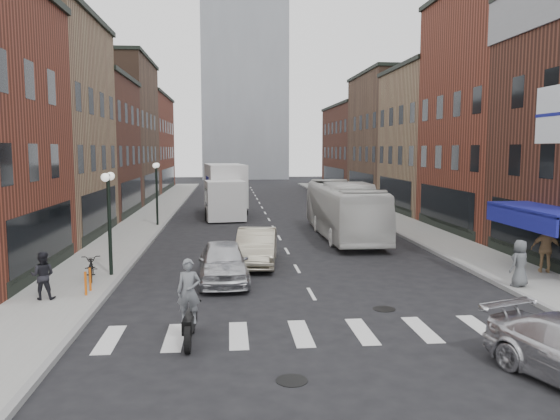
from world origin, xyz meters
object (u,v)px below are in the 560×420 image
Objects in this scene: bike_rack at (88,281)px; box_truck at (225,191)px; motorcycle_rider at (189,304)px; ped_left_solo at (43,275)px; sedan_left_far at (257,247)px; streetlamp_far at (156,182)px; sedan_left_near at (223,262)px; transit_bus at (344,210)px; ped_right_b at (546,249)px; ped_right_c at (520,263)px; parked_bicycle at (91,266)px; streetlamp_near at (109,204)px.

bike_rack is 22.54m from box_truck.
ped_left_solo is at bearing 143.83° from motorcycle_rider.
motorcycle_rider is 9.73m from sedan_left_far.
streetlamp_far is 15.76m from sedan_left_near.
sedan_left_near is 2.89× the size of ped_left_solo.
motorcycle_rider is 18.07m from transit_bus.
sedan_left_near is (4.54, 1.70, 0.22)m from bike_rack.
ped_right_c is (-2.20, -2.02, -0.11)m from ped_right_b.
sedan_left_far is 2.81× the size of ped_right_c.
sedan_left_far is (2.22, 9.46, -0.27)m from motorcycle_rider.
ped_right_b is at bearing -15.02° from parked_bicycle.
streetlamp_far reaches higher than ped_right_c.
bike_rack is at bearing -135.46° from sedan_left_far.
streetlamp_near is 0.87× the size of sedan_left_far.
box_truck is at bearing -105.64° from ped_left_solo.
ped_right_b is 1.13× the size of ped_right_c.
sedan_left_near reaches higher than bike_rack.
ped_right_b is at bearing -59.36° from transit_bus.
motorcycle_rider reaches higher than bike_rack.
sedan_left_near is at bearing -73.86° from streetlamp_far.
bike_rack is 0.09× the size of box_truck.
parked_bicycle is at bearing -92.15° from streetlamp_far.
sedan_left_near reaches higher than parked_bicycle.
parked_bicycle is at bearing 100.25° from bike_rack.
streetlamp_far is 22.89m from ped_right_b.
streetlamp_near is at bearing 164.79° from sedan_left_near.
parked_bicycle is (-0.55, -14.74, -2.27)m from streetlamp_far.
streetlamp_far is 22.80m from ped_right_c.
parked_bicycle is (-6.31, -2.74, -0.13)m from sedan_left_far.
ped_right_b is (17.00, -1.22, -1.82)m from streetlamp_near.
streetlamp_far is 0.36× the size of transit_bus.
box_truck reaches higher than ped_right_c.
motorcycle_rider reaches higher than parked_bicycle.
ped_right_b is (18.45, 2.13, 0.16)m from ped_left_solo.
ped_right_c is at bearing -72.59° from transit_bus.
ped_right_c is (3.74, -12.19, -0.59)m from transit_bus.
ped_right_c is at bearing 179.00° from ped_left_solo.
bike_rack is at bearing -90.69° from streetlamp_far.
ped_left_solo is 0.94× the size of ped_right_c.
ped_left_solo is (-5.77, -22.70, -0.96)m from box_truck.
ped_right_c is (16.25, 0.11, 0.05)m from ped_left_solo.
parked_bicycle is at bearing 124.67° from motorcycle_rider.
motorcycle_rider is 6.52m from sedan_left_near.
ped_right_c reaches higher than ped_left_solo.
ped_right_b is at bearing -65.47° from box_truck.
transit_bus reaches higher than parked_bicycle.
streetlamp_near is 1.00× the size of streetlamp_far.
parked_bicycle is at bearing 20.93° from ped_right_b.
box_truck reaches higher than sedan_left_far.
box_truck is 0.80× the size of transit_bus.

